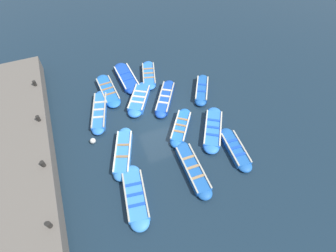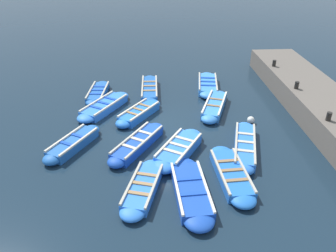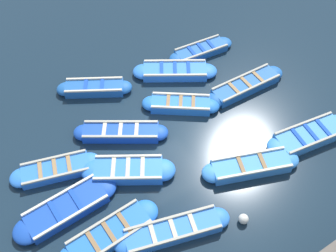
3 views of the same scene
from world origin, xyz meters
name	(u,v)px [view 3 (image 3 of 3)]	position (x,y,z in m)	size (l,w,h in m)	color
ground_plane	(167,135)	(0.00, 0.00, 0.00)	(120.00, 120.00, 0.00)	#162838
boat_stern_in	(94,88)	(-3.50, -1.33, 0.19)	(2.13, 3.02, 0.43)	#1E59AD
boat_outer_left	(56,170)	(-0.67, -4.15, 0.16)	(1.62, 3.23, 0.38)	blue
boat_tucked	(110,234)	(2.43, -3.62, 0.17)	(1.10, 3.52, 0.39)	blue
boat_drifting	(310,136)	(2.91, 4.37, 0.19)	(1.41, 3.64, 0.45)	#3884E0
boat_bow_out	(181,105)	(-0.89, 1.17, 0.19)	(2.37, 2.93, 0.44)	blue
boat_far_corner	(66,208)	(0.90, -4.40, 0.18)	(1.19, 3.65, 0.41)	#1947B7
boat_outer_right	(121,132)	(-0.90, -1.48, 0.19)	(2.47, 3.37, 0.43)	#1947B7
boat_inner_gap	(128,170)	(0.71, -2.03, 0.20)	(2.44, 3.26, 0.46)	blue
boat_centre	(173,231)	(3.37, -1.90, 0.18)	(1.69, 3.81, 0.42)	blue
boat_end_of_row	(245,86)	(-0.36, 4.00, 0.18)	(0.89, 3.74, 0.42)	#1E59AD
boat_alongside	(175,71)	(-2.61, 1.99, 0.18)	(2.60, 3.51, 0.42)	blue
boat_broadside	(201,50)	(-3.14, 3.71, 0.16)	(1.02, 3.15, 0.37)	#1E59AD
boat_mid_row	(251,166)	(2.81, 1.67, 0.20)	(1.93, 3.57, 0.46)	#3884E0
buoy_orange_near	(243,219)	(4.22, 0.22, 0.17)	(0.33, 0.33, 0.33)	silver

